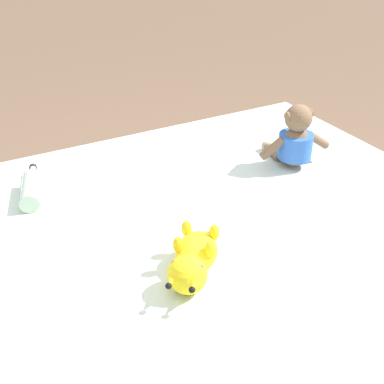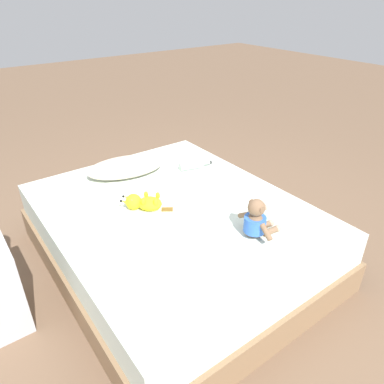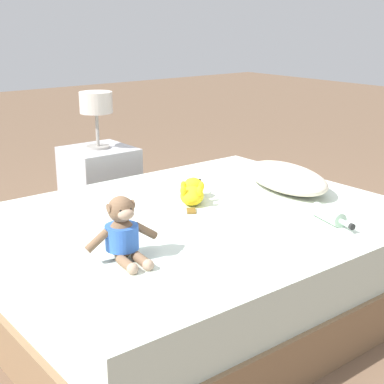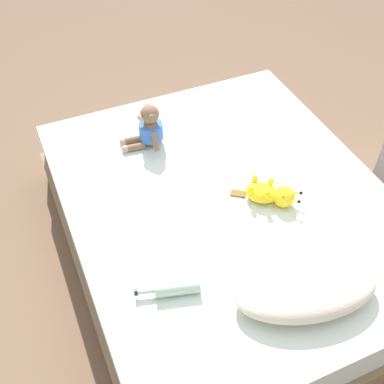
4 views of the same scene
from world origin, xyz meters
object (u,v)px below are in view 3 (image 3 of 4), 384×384
object	(u,v)px
bed	(198,259)
bedside_lamp	(96,105)
plush_yellow_creature	(193,192)
nightstand	(100,188)
plush_monkey	(123,234)
pillow	(286,178)
glass_bottle	(329,215)

from	to	relation	value
bed	bedside_lamp	distance (m)	1.27
plush_yellow_creature	nightstand	size ratio (longest dim) A/B	0.56
plush_monkey	bedside_lamp	world-z (taller)	bedside_lamp
pillow	plush_yellow_creature	size ratio (longest dim) A/B	2.18
nightstand	plush_monkey	bearing A→B (deg)	-26.17
bedside_lamp	plush_yellow_creature	bearing A→B (deg)	-2.80
nightstand	bedside_lamp	distance (m)	0.51
plush_monkey	glass_bottle	bearing A→B (deg)	76.43
plush_yellow_creature	nightstand	bearing A→B (deg)	177.20
bedside_lamp	glass_bottle	bearing A→B (deg)	8.46
pillow	bedside_lamp	bearing A→B (deg)	-158.03
plush_monkey	glass_bottle	xyz separation A→B (m)	(0.22, 0.89, -0.07)
pillow	glass_bottle	size ratio (longest dim) A/B	2.38
plush_monkey	plush_yellow_creature	xyz separation A→B (m)	(-0.37, 0.61, -0.05)
pillow	bedside_lamp	size ratio (longest dim) A/B	1.82
pillow	plush_yellow_creature	bearing A→B (deg)	-105.34
nightstand	plush_yellow_creature	bearing A→B (deg)	-2.80
plush_monkey	glass_bottle	world-z (taller)	plush_monkey
pillow	bed	bearing A→B (deg)	-87.15
nightstand	glass_bottle	bearing A→B (deg)	8.46
bed	glass_bottle	bearing A→B (deg)	42.06
nightstand	bedside_lamp	xyz separation A→B (m)	(-0.00, 0.00, 0.51)
bed	glass_bottle	distance (m)	0.62
nightstand	bedside_lamp	size ratio (longest dim) A/B	1.48
pillow	nightstand	distance (m)	1.22
plush_monkey	glass_bottle	distance (m)	0.92
plush_yellow_creature	bedside_lamp	world-z (taller)	bedside_lamp
bed	plush_monkey	xyz separation A→B (m)	(0.20, -0.51, 0.31)
pillow	glass_bottle	distance (m)	0.50
bed	nightstand	distance (m)	1.15
plush_yellow_creature	bedside_lamp	xyz separation A→B (m)	(-0.97, 0.05, 0.29)
bed	bedside_lamp	size ratio (longest dim) A/B	5.44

